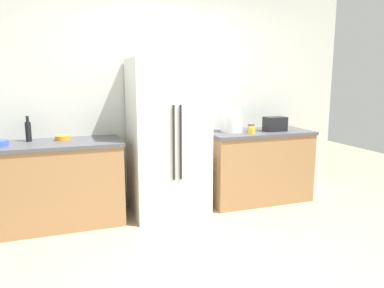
# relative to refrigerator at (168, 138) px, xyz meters

# --- Properties ---
(ground_plane) EXTENTS (10.48, 10.48, 0.00)m
(ground_plane) POSITION_rel_refrigerator_xyz_m (-0.04, -1.30, -0.90)
(ground_plane) COLOR tan
(kitchen_back_panel) EXTENTS (5.24, 0.10, 3.09)m
(kitchen_back_panel) POSITION_rel_refrigerator_xyz_m (-0.04, 0.42, 0.65)
(kitchen_back_panel) COLOR silver
(kitchen_back_panel) RESTS_ON ground_plane
(counter_left) EXTENTS (1.48, 0.67, 0.91)m
(counter_left) POSITION_rel_refrigerator_xyz_m (-1.28, 0.04, -0.44)
(counter_left) COLOR #9E7247
(counter_left) RESTS_ON ground_plane
(counter_right) EXTENTS (1.34, 0.67, 0.91)m
(counter_right) POSITION_rel_refrigerator_xyz_m (1.21, 0.04, -0.44)
(counter_right) COLOR #9E7247
(counter_right) RESTS_ON ground_plane
(refrigerator) EXTENTS (0.84, 0.73, 1.79)m
(refrigerator) POSITION_rel_refrigerator_xyz_m (0.00, 0.00, 0.00)
(refrigerator) COLOR white
(refrigerator) RESTS_ON ground_plane
(toaster) EXTENTS (0.27, 0.18, 0.18)m
(toaster) POSITION_rel_refrigerator_xyz_m (1.41, -0.02, 0.10)
(toaster) COLOR black
(toaster) RESTS_ON counter_right
(rice_cooker) EXTENTS (0.27, 0.27, 0.33)m
(rice_cooker) POSITION_rel_refrigerator_xyz_m (0.86, 0.10, 0.17)
(rice_cooker) COLOR white
(rice_cooker) RESTS_ON counter_right
(bottle_a) EXTENTS (0.06, 0.06, 0.27)m
(bottle_a) POSITION_rel_refrigerator_xyz_m (-1.48, 0.18, 0.13)
(bottle_a) COLOR black
(bottle_a) RESTS_ON counter_left
(cup_a) EXTENTS (0.08, 0.08, 0.10)m
(cup_a) POSITION_rel_refrigerator_xyz_m (1.08, 0.00, 0.06)
(cup_a) COLOR brown
(cup_a) RESTS_ON counter_right
(cup_b) EXTENTS (0.08, 0.08, 0.08)m
(cup_b) POSITION_rel_refrigerator_xyz_m (1.01, -0.14, 0.05)
(cup_b) COLOR yellow
(cup_b) RESTS_ON counter_right
(bowl_a) EXTENTS (0.16, 0.16, 0.05)m
(bowl_a) POSITION_rel_refrigerator_xyz_m (-1.14, 0.17, 0.04)
(bowl_a) COLOR orange
(bowl_a) RESTS_ON counter_left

